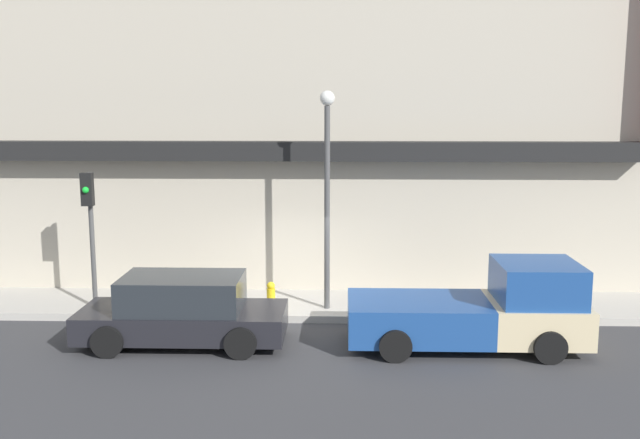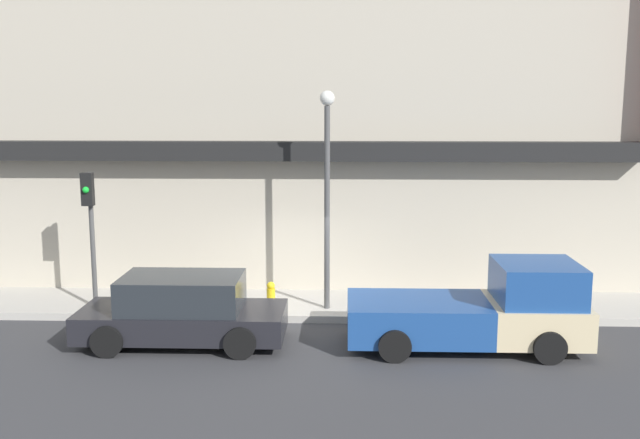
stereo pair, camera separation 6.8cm
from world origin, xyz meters
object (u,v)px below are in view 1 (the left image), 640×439
Objects in this scene: street_lamp at (327,174)px; traffic_light at (90,215)px; pickup_truck at (482,310)px; parked_car at (183,311)px; fire_hydrant at (271,295)px.

traffic_light is (-5.81, -0.19, -1.02)m from street_lamp.
traffic_light reaches higher than pickup_truck.
pickup_truck is 9.59m from traffic_light.
pickup_truck is at bearing -12.54° from traffic_light.
traffic_light reaches higher than parked_car.
fire_hydrant is at bearing 49.77° from parked_car.
street_lamp reaches higher than fire_hydrant.
fire_hydrant is at bearing -176.30° from street_lamp.
traffic_light is (-9.21, 2.05, 1.71)m from pickup_truck.
street_lamp reaches higher than traffic_light.
fire_hydrant is at bearing 154.05° from pickup_truck.
street_lamp is at bearing 144.82° from pickup_truck.
street_lamp is at bearing 1.89° from traffic_light.
fire_hydrant is (-4.79, 2.15, -0.29)m from pickup_truck.
street_lamp reaches higher than pickup_truck.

